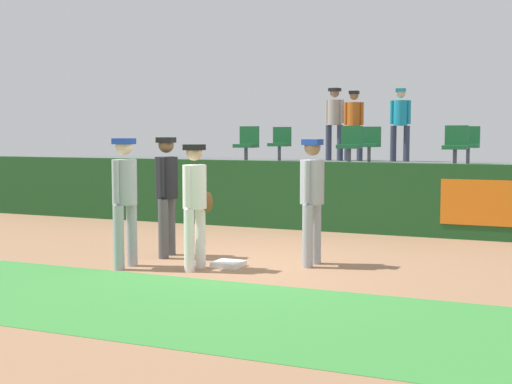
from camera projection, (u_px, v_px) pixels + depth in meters
ground_plane at (244, 265)px, 10.22m from camera, size 60.00×60.00×0.00m
grass_foreground_strip at (152, 303)px, 7.93m from camera, size 18.00×2.80×0.01m
first_base at (228, 264)px, 10.10m from camera, size 0.40×0.40×0.08m
player_fielder_home at (195, 198)px, 9.82m from camera, size 0.34×0.55×1.75m
player_runner_visitor at (125, 193)px, 9.95m from camera, size 0.35×0.52×1.84m
player_coach_visitor at (312, 193)px, 10.12m from camera, size 0.36×0.51×1.82m
player_umpire at (167, 188)px, 10.86m from camera, size 0.41×0.51×1.85m
field_wall at (327, 196)px, 13.77m from camera, size 18.00×0.26×1.36m
bleacher_platform at (361, 190)px, 16.14m from camera, size 18.00×4.80×1.23m
seat_back_center at (370, 142)px, 16.65m from camera, size 0.46×0.44×0.84m
seat_back_left at (280, 142)px, 17.54m from camera, size 0.47×0.44×0.84m
seat_front_right at (456, 144)px, 14.13m from camera, size 0.46×0.44×0.84m
seat_back_right at (469, 143)px, 15.76m from camera, size 0.46×0.44×0.84m
seat_front_left at (247, 143)px, 15.94m from camera, size 0.46×0.44×0.84m
seat_front_center at (350, 143)px, 14.99m from camera, size 0.46×0.44×0.84m
spectator_hooded at (334, 119)px, 17.63m from camera, size 0.50×0.41×1.80m
spectator_capped at (354, 120)px, 17.38m from camera, size 0.48×0.36×1.72m
spectator_casual at (400, 119)px, 16.99m from camera, size 0.49×0.38×1.75m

